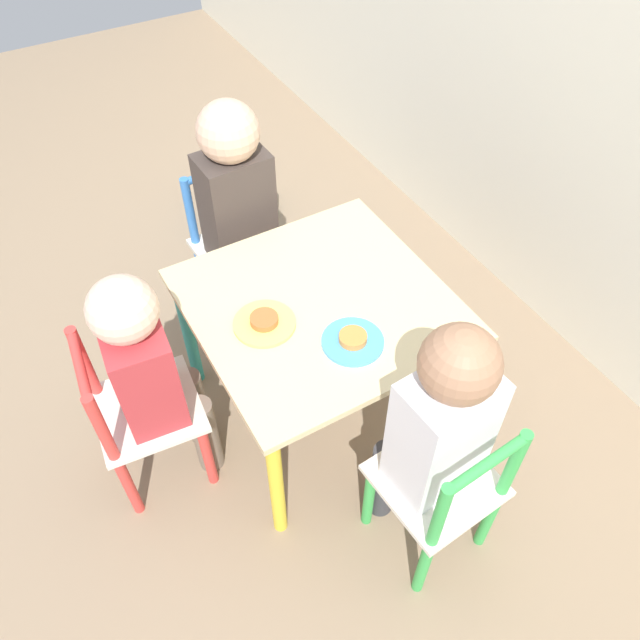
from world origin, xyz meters
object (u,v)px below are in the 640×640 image
at_px(child_right, 436,426).
at_px(chair_green, 441,491).
at_px(kids_table, 320,318).
at_px(chair_blue, 237,250).
at_px(storage_bin, 238,195).
at_px(child_front, 151,367).
at_px(plate_right, 353,341).
at_px(child_left, 239,203).
at_px(chair_red, 140,416).
at_px(plate_front, 264,322).

bearing_deg(child_right, chair_green, 90.00).
height_order(kids_table, chair_blue, chair_blue).
distance_m(child_right, storage_bin, 1.48).
height_order(child_front, plate_right, child_front).
xyz_separation_m(kids_table, chair_blue, (-0.51, -0.02, -0.14)).
bearing_deg(child_right, plate_right, -87.71).
height_order(child_right, child_left, child_left).
relative_size(kids_table, chair_red, 1.22).
bearing_deg(chair_green, chair_red, -49.77).
bearing_deg(chair_red, storage_bin, -31.11).
relative_size(chair_red, plate_right, 3.45).
bearing_deg(kids_table, plate_front, -90.00).
bearing_deg(child_left, plate_right, -90.59).
bearing_deg(storage_bin, plate_front, -19.19).
bearing_deg(chair_green, child_right, -90.00).
relative_size(plate_right, plate_front, 0.97).
height_order(chair_red, child_right, child_right).
distance_m(chair_green, storage_bin, 1.51).
bearing_deg(child_front, storage_bin, -28.41).
bearing_deg(child_left, kids_table, -90.00).
bearing_deg(chair_blue, chair_red, -138.79).
bearing_deg(chair_red, kids_table, -90.00).
relative_size(chair_blue, plate_right, 3.45).
bearing_deg(chair_blue, kids_table, -90.00).
distance_m(chair_red, storage_bin, 1.17).
distance_m(chair_blue, plate_right, 0.70).
height_order(chair_blue, child_front, child_front).
distance_m(child_right, child_left, 0.90).
height_order(chair_green, child_front, child_front).
bearing_deg(child_front, plate_front, -92.90).
bearing_deg(child_left, child_front, -138.54).
distance_m(chair_green, chair_red, 0.78).
height_order(child_right, plate_front, child_right).
bearing_deg(chair_green, kids_table, -90.00).
bearing_deg(chair_blue, child_left, -90.00).
bearing_deg(chair_red, chair_blue, -41.21).
xyz_separation_m(chair_blue, plate_right, (0.67, 0.02, 0.21)).
relative_size(chair_blue, child_left, 0.66).
relative_size(chair_red, child_front, 0.73).
relative_size(child_right, storage_bin, 3.13).
height_order(chair_red, chair_blue, same).
relative_size(chair_green, chair_blue, 1.00).
relative_size(child_right, child_left, 0.97).
distance_m(chair_blue, plate_front, 0.57).
bearing_deg(chair_red, plate_front, -92.39).
distance_m(kids_table, child_front, 0.45).
relative_size(chair_green, storage_bin, 2.11).
distance_m(chair_green, child_right, 0.21).
xyz_separation_m(chair_blue, plate_front, (0.51, -0.14, 0.21)).
xyz_separation_m(child_front, plate_front, (0.04, 0.29, 0.04)).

